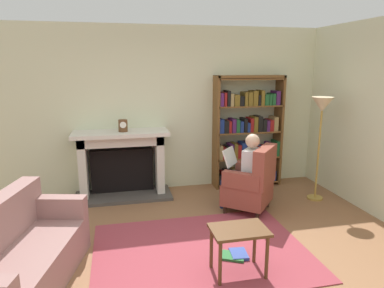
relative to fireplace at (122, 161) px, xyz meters
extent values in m
plane|color=#8F603F|center=(0.81, -2.30, -0.57)|extent=(14.00, 14.00, 0.00)
cube|color=beige|center=(0.81, 0.25, 0.78)|extent=(5.60, 0.10, 2.70)
cube|color=beige|center=(3.46, -1.05, 0.78)|extent=(0.10, 5.20, 2.70)
cube|color=#9B3A45|center=(0.81, -2.00, -0.56)|extent=(2.40, 1.80, 0.01)
cube|color=#4C4742|center=(0.00, -0.12, -0.54)|extent=(1.51, 0.64, 0.05)
cube|color=black|center=(0.00, 0.10, -0.17)|extent=(0.99, 0.20, 0.70)
cube|color=silver|center=(-0.60, -0.02, -0.06)|extent=(0.12, 0.44, 1.01)
cube|color=silver|center=(0.60, -0.02, -0.06)|extent=(0.12, 0.44, 1.01)
cube|color=silver|center=(0.00, -0.02, 0.36)|extent=(1.31, 0.44, 0.16)
cube|color=silver|center=(0.00, -0.08, 0.47)|extent=(1.47, 0.56, 0.06)
cylinder|color=brown|center=(0.04, -0.10, 0.59)|extent=(0.14, 0.14, 0.18)
cylinder|color=white|center=(0.04, -0.17, 0.62)|extent=(0.10, 0.01, 0.10)
cube|color=brown|center=(1.57, 0.04, 0.38)|extent=(0.04, 0.32, 1.91)
cube|color=brown|center=(2.71, 0.04, 0.38)|extent=(0.04, 0.32, 1.91)
cube|color=brown|center=(2.14, 0.04, 1.32)|extent=(1.18, 0.32, 0.04)
cube|color=brown|center=(2.14, 0.04, -0.51)|extent=(1.14, 0.32, 0.02)
cube|color=black|center=(1.63, 0.03, -0.42)|extent=(0.06, 0.26, 0.16)
cube|color=maroon|center=(1.70, 0.03, -0.40)|extent=(0.06, 0.26, 0.20)
cube|color=black|center=(1.78, 0.03, -0.38)|extent=(0.07, 0.26, 0.23)
cube|color=#997F4C|center=(1.84, 0.03, -0.40)|extent=(0.04, 0.26, 0.19)
cube|color=#997F4C|center=(1.91, 0.03, -0.38)|extent=(0.09, 0.26, 0.23)
cube|color=brown|center=(2.00, 0.03, -0.40)|extent=(0.08, 0.26, 0.19)
cube|color=#1E592D|center=(2.09, 0.03, -0.42)|extent=(0.08, 0.26, 0.16)
cube|color=#4C1E59|center=(2.17, 0.03, -0.38)|extent=(0.07, 0.26, 0.23)
cube|color=navy|center=(2.24, 0.03, -0.37)|extent=(0.06, 0.26, 0.25)
cube|color=#1E592D|center=(2.32, 0.03, -0.39)|extent=(0.08, 0.26, 0.21)
cube|color=black|center=(2.40, 0.03, -0.40)|extent=(0.09, 0.26, 0.20)
cube|color=brown|center=(2.49, 0.03, -0.41)|extent=(0.06, 0.26, 0.16)
cube|color=brown|center=(2.57, 0.03, -0.37)|extent=(0.09, 0.26, 0.25)
cube|color=navy|center=(2.64, 0.03, -0.41)|extent=(0.04, 0.26, 0.17)
cube|color=brown|center=(2.14, 0.04, -0.06)|extent=(1.14, 0.32, 0.02)
cube|color=#997F4C|center=(1.64, 0.03, 0.07)|extent=(0.06, 0.26, 0.23)
cube|color=maroon|center=(1.71, 0.03, 0.05)|extent=(0.07, 0.26, 0.19)
cube|color=black|center=(1.77, 0.03, 0.05)|extent=(0.04, 0.26, 0.21)
cube|color=#4C1E59|center=(1.83, 0.03, 0.07)|extent=(0.06, 0.26, 0.24)
cube|color=brown|center=(1.90, 0.03, 0.08)|extent=(0.06, 0.26, 0.25)
cube|color=maroon|center=(1.96, 0.03, 0.06)|extent=(0.06, 0.26, 0.23)
cube|color=navy|center=(2.05, 0.03, 0.08)|extent=(0.08, 0.26, 0.26)
cube|color=#4C1E59|center=(2.13, 0.03, 0.08)|extent=(0.06, 0.26, 0.26)
cube|color=brown|center=(2.20, 0.03, 0.08)|extent=(0.08, 0.26, 0.26)
cube|color=#4C1E59|center=(2.27, 0.03, 0.03)|extent=(0.04, 0.26, 0.16)
cube|color=maroon|center=(2.32, 0.03, 0.04)|extent=(0.04, 0.26, 0.18)
cube|color=navy|center=(2.38, 0.03, 0.04)|extent=(0.07, 0.26, 0.18)
cube|color=maroon|center=(2.46, 0.03, 0.04)|extent=(0.08, 0.26, 0.17)
cube|color=#4C1E59|center=(2.54, 0.03, 0.06)|extent=(0.07, 0.26, 0.23)
cube|color=brown|center=(2.61, 0.03, 0.03)|extent=(0.04, 0.26, 0.16)
cube|color=#1E592D|center=(2.68, 0.03, 0.08)|extent=(0.08, 0.26, 0.26)
cube|color=brown|center=(2.14, 0.04, 0.38)|extent=(1.14, 0.32, 0.02)
cube|color=navy|center=(1.64, 0.03, 0.51)|extent=(0.07, 0.26, 0.23)
cube|color=black|center=(1.72, 0.03, 0.50)|extent=(0.08, 0.26, 0.20)
cube|color=maroon|center=(1.79, 0.03, 0.50)|extent=(0.05, 0.26, 0.20)
cube|color=#4C1E59|center=(1.85, 0.03, 0.51)|extent=(0.07, 0.26, 0.23)
cube|color=#1E592D|center=(1.92, 0.03, 0.50)|extent=(0.06, 0.26, 0.22)
cube|color=navy|center=(1.99, 0.03, 0.49)|extent=(0.06, 0.26, 0.19)
cube|color=black|center=(2.06, 0.03, 0.51)|extent=(0.06, 0.26, 0.23)
cube|color=navy|center=(2.11, 0.03, 0.48)|extent=(0.05, 0.26, 0.16)
cube|color=maroon|center=(2.17, 0.03, 0.51)|extent=(0.06, 0.26, 0.23)
cube|color=brown|center=(2.24, 0.03, 0.52)|extent=(0.07, 0.26, 0.25)
cube|color=black|center=(2.32, 0.03, 0.53)|extent=(0.08, 0.26, 0.26)
cube|color=black|center=(2.40, 0.03, 0.50)|extent=(0.07, 0.26, 0.20)
cube|color=#4C1E59|center=(2.47, 0.03, 0.49)|extent=(0.05, 0.26, 0.19)
cube|color=maroon|center=(2.53, 0.03, 0.49)|extent=(0.07, 0.26, 0.19)
cube|color=#997F4C|center=(2.61, 0.03, 0.52)|extent=(0.08, 0.26, 0.24)
cube|color=brown|center=(2.14, 0.04, 0.83)|extent=(1.14, 0.32, 0.02)
cube|color=#4C1E59|center=(1.63, 0.03, 0.95)|extent=(0.06, 0.26, 0.22)
cube|color=maroon|center=(1.70, 0.03, 0.96)|extent=(0.04, 0.26, 0.22)
cube|color=black|center=(1.75, 0.03, 0.97)|extent=(0.05, 0.26, 0.25)
cube|color=#997F4C|center=(1.81, 0.03, 0.95)|extent=(0.06, 0.26, 0.20)
cube|color=brown|center=(1.89, 0.03, 0.94)|extent=(0.09, 0.26, 0.19)
cube|color=black|center=(1.98, 0.03, 0.92)|extent=(0.07, 0.26, 0.16)
cube|color=brown|center=(2.05, 0.03, 0.96)|extent=(0.05, 0.26, 0.22)
cube|color=brown|center=(2.13, 0.03, 0.96)|extent=(0.07, 0.26, 0.22)
cube|color=brown|center=(2.21, 0.03, 0.97)|extent=(0.08, 0.26, 0.24)
cube|color=black|center=(2.29, 0.03, 0.93)|extent=(0.04, 0.26, 0.17)
cube|color=brown|center=(2.34, 0.03, 0.97)|extent=(0.06, 0.26, 0.25)
cube|color=#1E592D|center=(2.42, 0.03, 0.94)|extent=(0.08, 0.26, 0.18)
cube|color=#1E592D|center=(2.49, 0.03, 0.94)|extent=(0.05, 0.26, 0.18)
cube|color=#1E592D|center=(2.55, 0.03, 0.94)|extent=(0.06, 0.26, 0.19)
cube|color=#4C1E59|center=(2.62, 0.03, 0.96)|extent=(0.07, 0.26, 0.23)
cube|color=brown|center=(2.14, 0.04, 1.28)|extent=(1.14, 0.32, 0.02)
cylinder|color=#331E14|center=(1.73, -0.67, -0.51)|extent=(0.05, 0.05, 0.12)
cylinder|color=#331E14|center=(1.40, -1.06, -0.51)|extent=(0.05, 0.05, 0.12)
cylinder|color=#331E14|center=(2.09, -0.98, -0.51)|extent=(0.05, 0.05, 0.12)
cylinder|color=#331E14|center=(1.76, -1.37, -0.51)|extent=(0.05, 0.05, 0.12)
cube|color=brown|center=(1.75, -1.02, -0.30)|extent=(0.87, 0.88, 0.30)
cube|color=brown|center=(1.93, -1.18, 0.13)|extent=(0.53, 0.59, 0.55)
cube|color=brown|center=(1.92, -0.82, -0.04)|extent=(0.49, 0.44, 0.22)
cube|color=brown|center=(1.57, -1.23, -0.04)|extent=(0.49, 0.44, 0.22)
cube|color=silver|center=(1.78, -1.05, 0.10)|extent=(0.36, 0.37, 0.50)
sphere|color=#D8AD8C|center=(1.78, -1.05, 0.47)|extent=(0.20, 0.20, 0.20)
cube|color=#191E3F|center=(1.68, -0.86, -0.10)|extent=(0.38, 0.35, 0.12)
cube|color=#191E3F|center=(1.58, -0.99, -0.10)|extent=(0.38, 0.35, 0.12)
cylinder|color=#191E3F|center=(1.54, -0.74, -0.36)|extent=(0.10, 0.10, 0.42)
cylinder|color=#191E3F|center=(1.43, -0.86, -0.36)|extent=(0.10, 0.10, 0.42)
cube|color=white|center=(1.53, -0.84, 0.20)|extent=(0.31, 0.34, 0.25)
cube|color=gray|center=(-0.97, -2.34, -0.37)|extent=(1.08, 1.82, 0.40)
cube|color=gray|center=(-0.79, -1.60, -0.05)|extent=(0.72, 0.32, 0.24)
cube|color=brown|center=(1.07, -2.51, -0.09)|extent=(0.56, 0.39, 0.03)
cylinder|color=brown|center=(0.83, -2.67, -0.34)|extent=(0.04, 0.04, 0.47)
cylinder|color=brown|center=(1.31, -2.67, -0.34)|extent=(0.04, 0.04, 0.47)
cylinder|color=brown|center=(0.83, -2.36, -0.34)|extent=(0.04, 0.04, 0.47)
cylinder|color=brown|center=(1.31, -2.36, -0.34)|extent=(0.04, 0.04, 0.47)
cube|color=#267233|center=(1.11, -2.23, -0.54)|extent=(0.31, 0.28, 0.03)
cube|color=#334CA5|center=(1.19, -2.21, -0.54)|extent=(0.20, 0.26, 0.03)
cylinder|color=#B7933F|center=(2.96, -0.84, -0.55)|extent=(0.24, 0.24, 0.03)
cylinder|color=#B7933F|center=(2.96, -0.84, 0.15)|extent=(0.03, 0.03, 1.37)
cone|color=beige|center=(2.96, -0.84, 0.93)|extent=(0.32, 0.32, 0.22)
camera|label=1|loc=(-0.08, -5.50, 1.50)|focal=32.63mm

